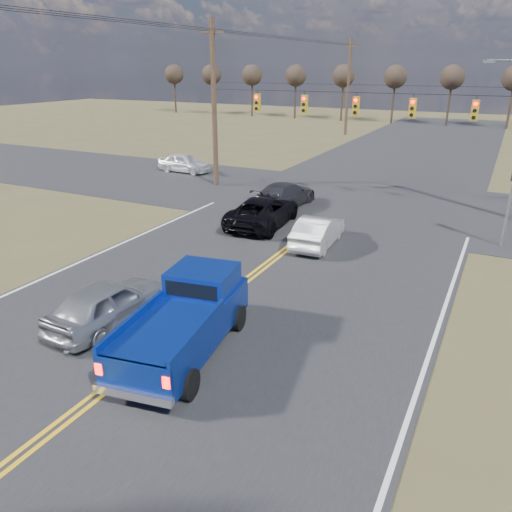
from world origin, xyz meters
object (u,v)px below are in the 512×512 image
at_px(white_car_queue, 318,231).
at_px(cross_car_west, 184,163).
at_px(silver_suv, 108,303).
at_px(dgrey_car_queue, 285,195).
at_px(black_suv, 263,211).
at_px(pickup_truck, 186,320).

height_order(white_car_queue, cross_car_west, cross_car_west).
bearing_deg(silver_suv, dgrey_car_queue, -85.00).
height_order(black_suv, white_car_queue, black_suv).
bearing_deg(black_suv, cross_car_west, -44.00).
bearing_deg(pickup_truck, cross_car_west, 115.46).
height_order(dgrey_car_queue, cross_car_west, dgrey_car_queue).
relative_size(silver_suv, black_suv, 0.81).
distance_m(dgrey_car_queue, cross_car_west, 11.69).
height_order(silver_suv, cross_car_west, silver_suv).
distance_m(silver_suv, cross_car_west, 22.94).
bearing_deg(black_suv, white_car_queue, 151.42).
xyz_separation_m(white_car_queue, cross_car_west, (-14.22, 10.53, 0.02)).
relative_size(dgrey_car_queue, cross_car_west, 1.19).
xyz_separation_m(silver_suv, black_suv, (-0.23, 11.11, 0.01)).
relative_size(silver_suv, cross_car_west, 1.04).
height_order(black_suv, dgrey_car_queue, black_suv).
bearing_deg(pickup_truck, dgrey_car_queue, 94.53).
bearing_deg(black_suv, pickup_truck, 101.55).
bearing_deg(dgrey_car_queue, black_suv, 101.29).
xyz_separation_m(pickup_truck, silver_suv, (-2.98, 0.20, -0.26)).
distance_m(white_car_queue, dgrey_car_queue, 6.43).
height_order(pickup_truck, black_suv, pickup_truck).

